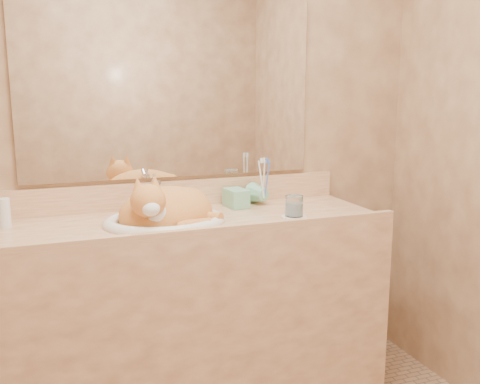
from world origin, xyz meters
name	(u,v)px	position (x,y,z in m)	size (l,w,h in m)	color
wall_back	(171,118)	(0.00, 1.00, 1.25)	(2.40, 0.02, 2.50)	brown
vanity_counter	(191,317)	(0.00, 0.72, 0.42)	(1.60, 0.55, 0.85)	#A56F4A
mirror	(171,86)	(0.00, 0.99, 1.39)	(1.30, 0.02, 0.80)	white
sink_basin	(164,205)	(-0.11, 0.70, 0.92)	(0.48, 0.40, 0.15)	white
faucet	(155,195)	(-0.11, 0.89, 0.93)	(0.04, 0.11, 0.16)	white
cat	(165,208)	(-0.10, 0.71, 0.91)	(0.39, 0.32, 0.21)	#C46E2D
soap_dispenser	(242,189)	(0.27, 0.82, 0.94)	(0.08, 0.09, 0.19)	#74BA93
toothbrush_cup	(264,196)	(0.39, 0.86, 0.90)	(0.10, 0.10, 0.09)	#74BA93
toothbrushes	(264,177)	(0.39, 0.86, 0.98)	(0.04, 0.04, 0.22)	white
saucer	(294,217)	(0.41, 0.59, 0.85)	(0.10, 0.10, 0.01)	white
water_glass	(294,206)	(0.41, 0.59, 0.90)	(0.07, 0.07, 0.09)	silver
lotion_bottle	(4,213)	(-0.70, 0.84, 0.91)	(0.05, 0.05, 0.12)	white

